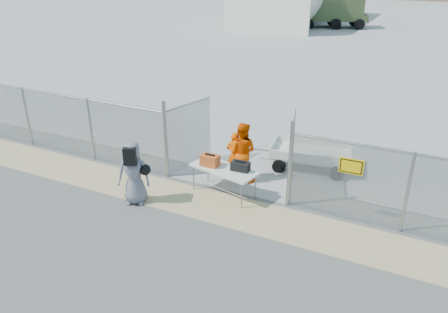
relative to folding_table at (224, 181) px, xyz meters
The scene contains 12 objects.
ground 1.81m from the folding_table, 93.66° to the right, with size 160.00×160.00×0.00m, color #575757.
tarmac_inside 40.25m from the folding_table, 90.16° to the left, with size 160.00×80.00×0.01m, color #A0A0A0.
dirt_strip 0.87m from the folding_table, 98.45° to the right, with size 44.00×1.60×0.01m, color tan.
chain_link_fence 0.73m from the folding_table, 114.79° to the left, with size 40.00×0.20×2.20m, color gray, non-canonical shape.
folding_table is the anchor object (origin of this frame).
orange_bag 0.74m from the folding_table, behind, with size 0.51×0.34×0.32m, color #CB5520.
black_duffel 0.73m from the folding_table, 11.74° to the left, with size 0.52×0.30×0.25m, color black.
security_worker_left 1.19m from the folding_table, 98.50° to the left, with size 0.56×0.37×1.54m, color #EA4F00.
security_worker_right 1.22m from the folding_table, 85.67° to the left, with size 0.92×0.72×1.89m, color #EA4F00.
visitor 2.59m from the folding_table, 143.66° to the right, with size 0.90×0.58×1.83m, color slate.
utility_trailer 3.43m from the folding_table, 59.06° to the left, with size 3.34×1.72×0.81m, color silver, non-canonical shape.
military_truck 36.18m from the folding_table, 98.58° to the left, with size 6.69×2.47×3.19m, color #41502C, non-canonical shape.
Camera 1 is at (5.09, -8.38, 6.33)m, focal length 35.00 mm.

